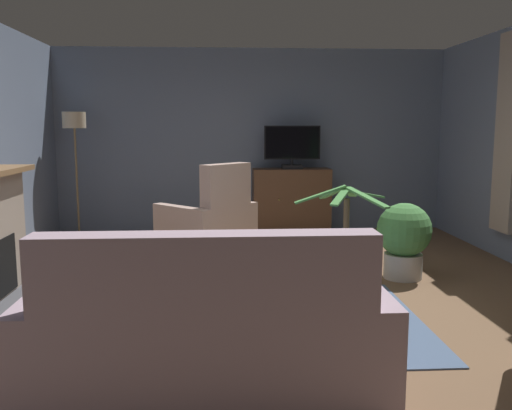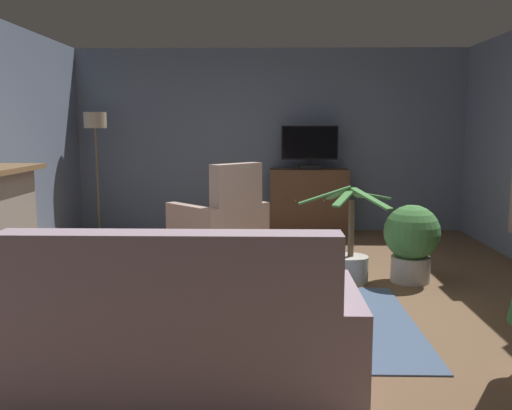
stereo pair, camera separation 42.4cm
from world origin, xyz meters
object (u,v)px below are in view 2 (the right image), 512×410
Objects in this scene: sofa_floral at (180,340)px; floor_lamp at (96,143)px; tv_remote at (211,273)px; potted_plant_on_hearth_side at (412,239)px; armchair_angled_to_table at (221,226)px; television at (310,146)px; potted_plant_leafy_by_curtain at (350,260)px; folded_newspaper at (204,269)px; tv_cabinet at (309,203)px; cat at (104,305)px; coffee_table at (228,276)px.

sofa_floral is 5.23m from floor_lamp.
tv_remote is 2.38m from potted_plant_on_hearth_side.
armchair_angled_to_table is (-0.07, 3.61, 0.02)m from sofa_floral.
television is 2.72m from potted_plant_leafy_by_curtain.
sofa_floral is 1.18× the size of floor_lamp.
folded_newspaper is (-1.09, -3.76, -0.82)m from television.
tv_cabinet is 4.09m from tv_remote.
armchair_angled_to_table is at bearing 70.66° from cat.
tv_remote is 0.57× the size of folded_newspaper.
folded_newspaper reaches higher than cat.
cat is at bearing -119.18° from television.
potted_plant_leafy_by_curtain is 1.34× the size of cat.
cat is at bearing 159.57° from folded_newspaper.
folded_newspaper is 1.85m from potted_plant_leafy_by_curtain.
sofa_floral is 2.65× the size of potted_plant_on_hearth_side.
tv_remote is at bearing 85.00° from sofa_floral.
potted_plant_on_hearth_side is at bearing -30.75° from floor_lamp.
sofa_floral is at bearing -67.76° from floor_lamp.
tv_remote is (-1.02, -3.90, -0.81)m from television.
television is 0.39× the size of sofa_floral.
floor_lamp reaches higher than sofa_floral.
sofa_floral is 3.61m from armchair_angled_to_table.
television is at bearing 2.40° from floor_lamp.
armchair_angled_to_table reaches higher than tv_cabinet.
television is 3.05m from floor_lamp.
sofa_floral is at bearing -96.24° from folded_newspaper.
television is 2.74m from potted_plant_on_hearth_side.
folded_newspaper is 1.13m from sofa_floral.
potted_plant_leafy_by_curtain is (0.24, -2.50, -1.06)m from television.
tv_cabinet is 5.06m from sofa_floral.
coffee_table is 2.20m from potted_plant_on_hearth_side.
folded_newspaper is at bearing -179.95° from coffee_table.
cat is (-0.88, 0.23, -0.38)m from folded_newspaper.
tv_remote is at bearing -128.97° from coffee_table.
folded_newspaper is (-1.09, -3.81, 0.01)m from tv_cabinet.
television is 1.10× the size of cat.
sofa_floral is (-0.20, -1.12, -0.08)m from coffee_table.
tv_remote is 0.99m from sofa_floral.
potted_plant_leafy_by_curtain is (1.33, 1.26, -0.24)m from folded_newspaper.
floor_lamp is (-1.96, 3.63, 0.87)m from folded_newspaper.
cat is at bearing -72.37° from floor_lamp.
sofa_floral is (-0.09, -0.98, -0.14)m from tv_remote.
folded_newspaper is at bearing -146.23° from potted_plant_on_hearth_side.
potted_plant_leafy_by_curtain is at bearing -35.76° from floor_lamp.
potted_plant_leafy_by_curtain is (1.42, -1.23, -0.12)m from armchair_angled_to_table.
coffee_table is at bearing -5.43° from folded_newspaper.
potted_plant_on_hearth_side is at bearing -86.24° from tv_remote.
armchair_angled_to_table is 1.31× the size of potted_plant_leafy_by_curtain.
floor_lamp is at bearing -176.60° from tv_cabinet.
television is at bearing 77.23° from sofa_floral.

